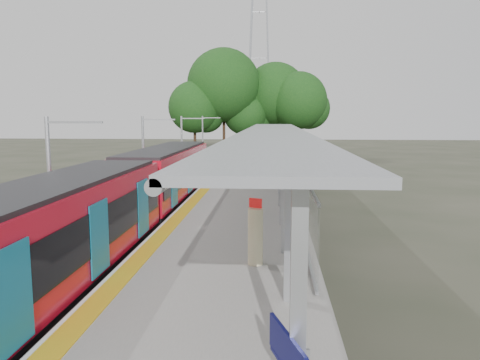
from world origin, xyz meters
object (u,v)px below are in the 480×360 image
at_px(info_pillar_near, 255,236).
at_px(litter_bin, 285,204).
at_px(train, 129,196).
at_px(bench_far, 271,164).
at_px(info_pillar_far, 274,173).
at_px(bench_mid, 296,204).

distance_m(info_pillar_near, litter_bin, 7.63).
xyz_separation_m(train, litter_bin, (6.64, 1.91, -0.61)).
distance_m(bench_far, info_pillar_far, 8.18).
xyz_separation_m(bench_mid, bench_far, (-1.19, 17.77, -0.03)).
height_order(bench_mid, info_pillar_near, info_pillar_near).
bearing_deg(info_pillar_far, info_pillar_near, -101.93).
relative_size(train, info_pillar_near, 13.74).
height_order(info_pillar_far, litter_bin, info_pillar_far).
distance_m(info_pillar_far, litter_bin, 9.22).
height_order(bench_far, info_pillar_near, info_pillar_near).
distance_m(train, litter_bin, 6.94).
bearing_deg(info_pillar_near, litter_bin, 105.40).
bearing_deg(bench_mid, info_pillar_near, -121.79).
bearing_deg(info_pillar_far, bench_mid, -94.34).
bearing_deg(train, info_pillar_near, -45.28).
bearing_deg(litter_bin, train, -163.98).
relative_size(train, bench_far, 20.07).
height_order(train, bench_far, train).
height_order(train, info_pillar_far, train).
bearing_deg(bench_mid, litter_bin, 120.92).
distance_m(info_pillar_near, info_pillar_far, 16.77).
relative_size(bench_far, info_pillar_near, 0.68).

